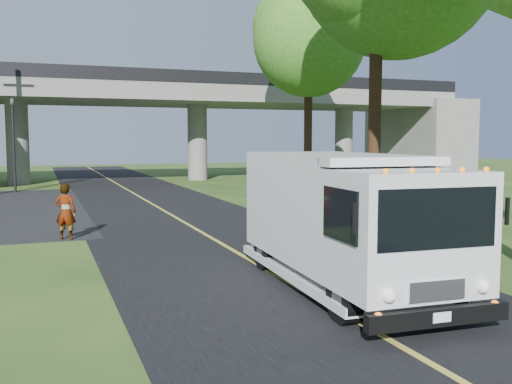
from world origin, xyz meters
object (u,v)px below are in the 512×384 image
step_van (345,217)px  pedestrian (66,212)px  tree_right_far (314,38)px  traffic_signal (13,134)px

step_van → pedestrian: step_van is taller
tree_right_far → step_van: 21.21m
tree_right_far → pedestrian: 18.51m
tree_right_far → step_van: size_ratio=1.72×
tree_right_far → step_van: (-8.35, -18.24, -6.87)m
traffic_signal → pedestrian: bearing=-83.3°
traffic_signal → step_van: size_ratio=0.81×
step_van → traffic_signal: bearing=108.7°
tree_right_far → pedestrian: tree_right_far is taller
traffic_signal → tree_right_far: bearing=-22.1°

